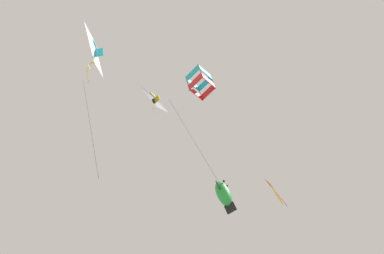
# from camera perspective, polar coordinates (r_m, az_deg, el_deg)

# --- Properties ---
(kite_fish_upper_right) EXTENTS (1.54, 1.63, 2.48)m
(kite_fish_upper_right) POSITION_cam_1_polar(r_m,az_deg,el_deg) (22.36, 4.83, -10.09)
(kite_fish_upper_right) COLOR green
(kite_delta_near_right) EXTENTS (2.57, 1.43, 2.86)m
(kite_delta_near_right) POSITION_cam_1_polar(r_m,az_deg,el_deg) (30.57, -5.67, 4.20)
(kite_delta_near_right) COLOR black
(kite_diamond_near_left) EXTENTS (1.70, 1.17, 2.14)m
(kite_diamond_near_left) POSITION_cam_1_polar(r_m,az_deg,el_deg) (23.59, 12.51, -9.62)
(kite_diamond_near_left) COLOR yellow
(kite_delta_highest) EXTENTS (2.14, 2.17, 7.18)m
(kite_delta_highest) POSITION_cam_1_polar(r_m,az_deg,el_deg) (17.28, -14.48, 10.98)
(kite_delta_highest) COLOR white
(kite_box_far_centre) EXTENTS (2.61, 2.03, 6.04)m
(kite_box_far_centre) POSITION_cam_1_polar(r_m,az_deg,el_deg) (19.60, 1.26, 6.75)
(kite_box_far_centre) COLOR #1EB2C6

